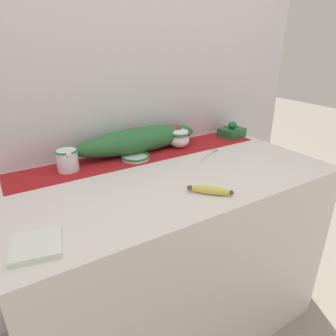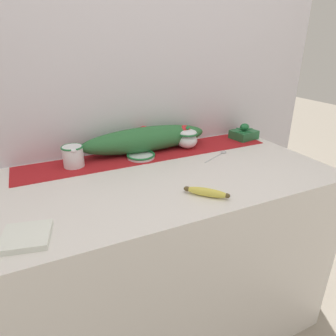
{
  "view_description": "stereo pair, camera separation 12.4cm",
  "coord_description": "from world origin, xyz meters",
  "px_view_note": "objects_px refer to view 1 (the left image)",
  "views": [
    {
      "loc": [
        -0.64,
        -1.02,
        1.43
      ],
      "look_at": [
        -0.04,
        -0.05,
        0.94
      ],
      "focal_mm": 32.0,
      "sensor_mm": 36.0,
      "label": 1
    },
    {
      "loc": [
        -0.53,
        -1.08,
        1.43
      ],
      "look_at": [
        -0.04,
        -0.05,
        0.94
      ],
      "focal_mm": 32.0,
      "sensor_mm": 36.0,
      "label": 2
    }
  ],
  "objects_px": {
    "banana": "(210,190)",
    "gift_box": "(232,131)",
    "spoon": "(214,151)",
    "napkin_stack": "(36,246)",
    "cream_pitcher": "(67,159)",
    "small_dish": "(136,157)",
    "sugar_bowl": "(179,138)"
  },
  "relations": [
    {
      "from": "spoon",
      "to": "small_dish",
      "type": "bearing_deg",
      "value": 137.82
    },
    {
      "from": "spoon",
      "to": "napkin_stack",
      "type": "distance_m",
      "value": 0.99
    },
    {
      "from": "sugar_bowl",
      "to": "banana",
      "type": "distance_m",
      "value": 0.54
    },
    {
      "from": "sugar_bowl",
      "to": "small_dish",
      "type": "bearing_deg",
      "value": -173.4
    },
    {
      "from": "banana",
      "to": "napkin_stack",
      "type": "distance_m",
      "value": 0.62
    },
    {
      "from": "cream_pitcher",
      "to": "sugar_bowl",
      "type": "height_order",
      "value": "sugar_bowl"
    },
    {
      "from": "small_dish",
      "to": "banana",
      "type": "distance_m",
      "value": 0.47
    },
    {
      "from": "cream_pitcher",
      "to": "gift_box",
      "type": "xyz_separation_m",
      "value": [
        0.97,
        0.0,
        -0.02
      ]
    },
    {
      "from": "gift_box",
      "to": "spoon",
      "type": "bearing_deg",
      "value": -149.37
    },
    {
      "from": "banana",
      "to": "napkin_stack",
      "type": "xyz_separation_m",
      "value": [
        -0.62,
        0.0,
        -0.01
      ]
    },
    {
      "from": "cream_pitcher",
      "to": "small_dish",
      "type": "distance_m",
      "value": 0.32
    },
    {
      "from": "sugar_bowl",
      "to": "gift_box",
      "type": "relative_size",
      "value": 0.78
    },
    {
      "from": "sugar_bowl",
      "to": "spoon",
      "type": "bearing_deg",
      "value": -51.16
    },
    {
      "from": "gift_box",
      "to": "napkin_stack",
      "type": "bearing_deg",
      "value": -157.23
    },
    {
      "from": "small_dish",
      "to": "napkin_stack",
      "type": "distance_m",
      "value": 0.71
    },
    {
      "from": "spoon",
      "to": "banana",
      "type": "bearing_deg",
      "value": -157.36
    },
    {
      "from": "banana",
      "to": "gift_box",
      "type": "distance_m",
      "value": 0.76
    },
    {
      "from": "cream_pitcher",
      "to": "spoon",
      "type": "relative_size",
      "value": 0.63
    },
    {
      "from": "cream_pitcher",
      "to": "napkin_stack",
      "type": "height_order",
      "value": "cream_pitcher"
    },
    {
      "from": "spoon",
      "to": "gift_box",
      "type": "bearing_deg",
      "value": 5.09
    },
    {
      "from": "napkin_stack",
      "to": "cream_pitcher",
      "type": "bearing_deg",
      "value": 66.29
    },
    {
      "from": "small_dish",
      "to": "cream_pitcher",
      "type": "bearing_deg",
      "value": 173.98
    },
    {
      "from": "small_dish",
      "to": "gift_box",
      "type": "height_order",
      "value": "gift_box"
    },
    {
      "from": "sugar_bowl",
      "to": "small_dish",
      "type": "xyz_separation_m",
      "value": [
        -0.28,
        -0.03,
        -0.04
      ]
    },
    {
      "from": "sugar_bowl",
      "to": "banana",
      "type": "bearing_deg",
      "value": -110.86
    },
    {
      "from": "spoon",
      "to": "napkin_stack",
      "type": "relative_size",
      "value": 1.35
    },
    {
      "from": "sugar_bowl",
      "to": "napkin_stack",
      "type": "bearing_deg",
      "value": -148.47
    },
    {
      "from": "small_dish",
      "to": "spoon",
      "type": "height_order",
      "value": "small_dish"
    },
    {
      "from": "sugar_bowl",
      "to": "cream_pitcher",
      "type": "bearing_deg",
      "value": 179.87
    },
    {
      "from": "banana",
      "to": "gift_box",
      "type": "xyz_separation_m",
      "value": [
        0.57,
        0.5,
        0.02
      ]
    },
    {
      "from": "cream_pitcher",
      "to": "sugar_bowl",
      "type": "relative_size",
      "value": 0.97
    },
    {
      "from": "napkin_stack",
      "to": "gift_box",
      "type": "xyz_separation_m",
      "value": [
        1.19,
        0.5,
        0.02
      ]
    }
  ]
}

